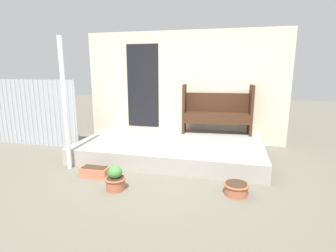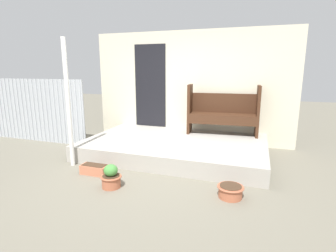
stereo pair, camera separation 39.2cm
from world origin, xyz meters
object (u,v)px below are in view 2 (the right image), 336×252
at_px(flower_pot_left, 111,177).
at_px(flower_pot_middle, 230,191).
at_px(bench, 223,110).
at_px(support_post, 68,104).
at_px(planter_box_rect, 94,169).

relative_size(flower_pot_left, flower_pot_middle, 0.98).
xyz_separation_m(bench, flower_pot_left, (-1.27, -2.62, -0.69)).
bearing_deg(flower_pot_middle, support_post, 173.52).
distance_m(bench, planter_box_rect, 2.99).
bearing_deg(flower_pot_middle, bench, 100.62).
height_order(flower_pot_middle, planter_box_rect, flower_pot_middle).
height_order(flower_pot_left, planter_box_rect, flower_pot_left).
bearing_deg(flower_pot_middle, flower_pot_left, -171.56).
relative_size(bench, flower_pot_middle, 4.23).
bearing_deg(flower_pot_middle, planter_box_rect, 177.51).
bearing_deg(bench, flower_pot_middle, -84.01).
height_order(flower_pot_left, flower_pot_middle, flower_pot_left).
xyz_separation_m(support_post, planter_box_rect, (0.62, -0.23, -1.04)).
distance_m(bench, flower_pot_middle, 2.52).
relative_size(flower_pot_left, planter_box_rect, 0.78).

